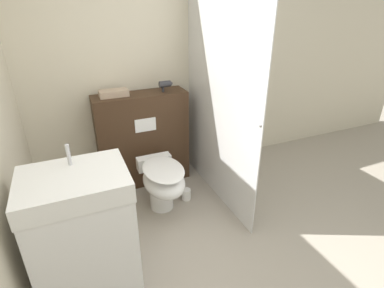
{
  "coord_description": "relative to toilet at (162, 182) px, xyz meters",
  "views": [
    {
      "loc": [
        -0.9,
        -1.15,
        1.9
      ],
      "look_at": [
        0.12,
        1.2,
        0.67
      ],
      "focal_mm": 28.0,
      "sensor_mm": 36.0,
      "label": 1
    }
  ],
  "objects": [
    {
      "name": "partition_panel",
      "position": [
        -0.01,
        0.62,
        0.19
      ],
      "size": [
        0.98,
        0.31,
        1.04
      ],
      "color": "#3D2819",
      "rests_on": "ground_plane"
    },
    {
      "name": "sink_vanity",
      "position": [
        -0.76,
        -0.68,
        0.16
      ],
      "size": [
        0.64,
        0.49,
        1.12
      ],
      "color": "white",
      "rests_on": "ground_plane"
    },
    {
      "name": "toilet",
      "position": [
        0.0,
        0.0,
        0.0
      ],
      "size": [
        0.38,
        0.64,
        0.51
      ],
      "color": "white",
      "rests_on": "ground_plane"
    },
    {
      "name": "spare_toilet_roll",
      "position": [
        0.28,
        0.07,
        -0.27
      ],
      "size": [
        0.1,
        0.1,
        0.12
      ],
      "color": "white",
      "rests_on": "ground_plane"
    },
    {
      "name": "hair_drier",
      "position": [
        0.27,
        0.59,
        0.78
      ],
      "size": [
        0.15,
        0.07,
        0.11
      ],
      "color": "#2D2D33",
      "rests_on": "partition_panel"
    },
    {
      "name": "folded_towel",
      "position": [
        -0.27,
        0.63,
        0.74
      ],
      "size": [
        0.28,
        0.15,
        0.06
      ],
      "color": "tan",
      "rests_on": "partition_panel"
    },
    {
      "name": "wall_back",
      "position": [
        0.19,
        0.83,
        0.92
      ],
      "size": [
        8.0,
        0.06,
        2.5
      ],
      "color": "beige",
      "rests_on": "ground_plane"
    },
    {
      "name": "shower_glass",
      "position": [
        0.62,
        0.07,
        0.76
      ],
      "size": [
        0.04,
        1.44,
        2.18
      ],
      "color": "silver",
      "rests_on": "ground_plane"
    }
  ]
}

